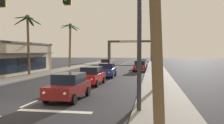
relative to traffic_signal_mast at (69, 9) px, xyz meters
name	(u,v)px	position (x,y,z in m)	size (l,w,h in m)	color
ground_plane	(22,107)	(-2.89, 0.26, -5.30)	(220.00, 220.00, 0.00)	#232328
sidewalk_right	(157,74)	(4.91, 20.26, -5.23)	(3.20, 110.00, 0.14)	gray
sidewalk_left	(46,73)	(-10.69, 20.26, -5.23)	(3.20, 110.00, 0.14)	gray
lane_markings	(103,74)	(-2.48, 20.82, -5.30)	(4.28, 88.82, 0.01)	silver
traffic_signal_mast	(69,9)	(0.00, 0.00, 0.00)	(11.75, 0.41, 7.28)	#2D2D33
sedan_lead_at_stop_bar	(69,86)	(-1.05, 2.81, -4.45)	(2.04, 4.49, 1.68)	maroon
sedan_third_in_queue	(92,76)	(-1.29, 9.68, -4.45)	(2.01, 4.47, 1.68)	red
sedan_fifth_in_queue	(107,70)	(-1.14, 16.56, -4.45)	(2.01, 4.48, 1.68)	navy
sedan_oncoming_far	(106,63)	(-4.36, 32.88, -4.45)	(2.12, 4.52, 1.68)	red
sedan_parked_nearest_kerb	(140,66)	(2.40, 25.90, -4.45)	(1.97, 4.46, 1.68)	maroon
sedan_parked_mid_kerb	(142,64)	(2.39, 33.35, -4.45)	(1.97, 4.46, 1.68)	navy
palm_left_second	(28,31)	(-11.47, 16.80, 0.44)	(3.47, 3.61, 7.82)	brown
palm_left_third	(70,38)	(-11.13, 31.88, 0.33)	(3.79, 3.55, 8.46)	brown
palm_right_second	(158,7)	(4.77, 9.88, 1.76)	(3.82, 4.35, 9.31)	brown
town_gateway_arch	(130,48)	(-2.89, 67.43, -0.88)	(15.00, 0.90, 6.83)	#423D38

